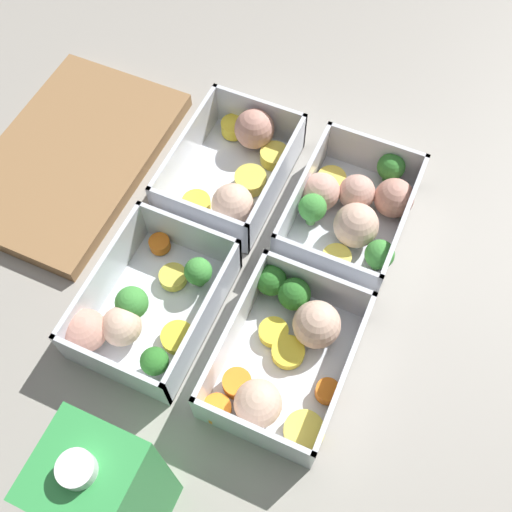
# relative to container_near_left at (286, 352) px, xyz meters

# --- Properties ---
(ground_plane) EXTENTS (4.00, 4.00, 0.00)m
(ground_plane) POSITION_rel_container_near_left_xyz_m (0.09, 0.07, -0.02)
(ground_plane) COLOR gray
(container_near_left) EXTENTS (0.17, 0.13, 0.06)m
(container_near_left) POSITION_rel_container_near_left_xyz_m (0.00, 0.00, 0.00)
(container_near_left) COLOR silver
(container_near_left) RESTS_ON ground_plane
(container_near_right) EXTENTS (0.17, 0.14, 0.06)m
(container_near_right) POSITION_rel_container_near_left_xyz_m (0.18, -0.01, 0.00)
(container_near_right) COLOR silver
(container_near_right) RESTS_ON ground_plane
(container_far_left) EXTENTS (0.17, 0.14, 0.06)m
(container_far_left) POSITION_rel_container_near_left_xyz_m (-0.02, 0.15, 0.00)
(container_far_left) COLOR silver
(container_far_left) RESTS_ON ground_plane
(container_far_right) EXTENTS (0.18, 0.12, 0.06)m
(container_far_right) POSITION_rel_container_near_left_xyz_m (0.19, 0.14, -0.00)
(container_far_right) COLOR silver
(container_far_right) RESTS_ON ground_plane
(juice_carton) EXTENTS (0.07, 0.07, 0.20)m
(juice_carton) POSITION_rel_container_near_left_xyz_m (-0.18, 0.07, 0.07)
(juice_carton) COLOR green
(juice_carton) RESTS_ON ground_plane
(cutting_board) EXTENTS (0.28, 0.18, 0.02)m
(cutting_board) POSITION_rel_container_near_left_xyz_m (0.13, 0.33, -0.01)
(cutting_board) COLOR olive
(cutting_board) RESTS_ON ground_plane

